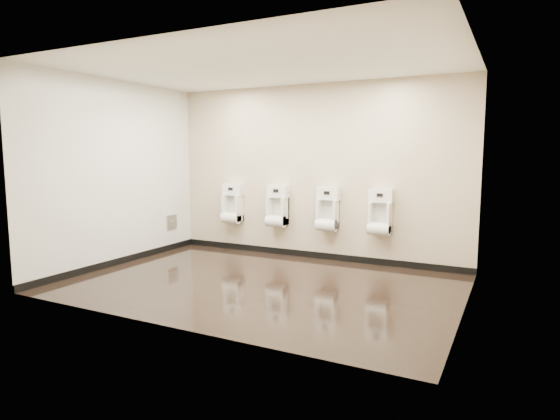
{
  "coord_description": "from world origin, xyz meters",
  "views": [
    {
      "loc": [
        2.95,
        -5.22,
        1.72
      ],
      "look_at": [
        0.01,
        0.55,
        0.92
      ],
      "focal_mm": 30.0,
      "sensor_mm": 36.0,
      "label": 1
    }
  ],
  "objects_px": {
    "urinal_1": "(277,209)",
    "urinal_2": "(328,212)",
    "access_panel": "(172,222)",
    "urinal_0": "(232,206)",
    "urinal_3": "(380,216)"
  },
  "relations": [
    {
      "from": "access_panel",
      "to": "urinal_0",
      "type": "height_order",
      "value": "urinal_0"
    },
    {
      "from": "urinal_0",
      "to": "urinal_3",
      "type": "height_order",
      "value": "same"
    },
    {
      "from": "urinal_1",
      "to": "urinal_2",
      "type": "relative_size",
      "value": 1.0
    },
    {
      "from": "access_panel",
      "to": "urinal_1",
      "type": "bearing_deg",
      "value": 12.82
    },
    {
      "from": "access_panel",
      "to": "urinal_3",
      "type": "xyz_separation_m",
      "value": [
        3.62,
        0.43,
        0.28
      ]
    },
    {
      "from": "access_panel",
      "to": "urinal_3",
      "type": "relative_size",
      "value": 0.37
    },
    {
      "from": "urinal_2",
      "to": "access_panel",
      "type": "bearing_deg",
      "value": -171.23
    },
    {
      "from": "urinal_0",
      "to": "urinal_2",
      "type": "height_order",
      "value": "same"
    },
    {
      "from": "urinal_0",
      "to": "urinal_1",
      "type": "bearing_deg",
      "value": 0.0
    },
    {
      "from": "urinal_2",
      "to": "urinal_3",
      "type": "xyz_separation_m",
      "value": [
        0.84,
        0.0,
        0.0
      ]
    },
    {
      "from": "urinal_0",
      "to": "urinal_1",
      "type": "distance_m",
      "value": 0.88
    },
    {
      "from": "access_panel",
      "to": "urinal_0",
      "type": "distance_m",
      "value": 1.13
    },
    {
      "from": "access_panel",
      "to": "urinal_0",
      "type": "bearing_deg",
      "value": 23.18
    },
    {
      "from": "urinal_2",
      "to": "urinal_3",
      "type": "bearing_deg",
      "value": 0.0
    },
    {
      "from": "access_panel",
      "to": "urinal_1",
      "type": "relative_size",
      "value": 0.37
    }
  ]
}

